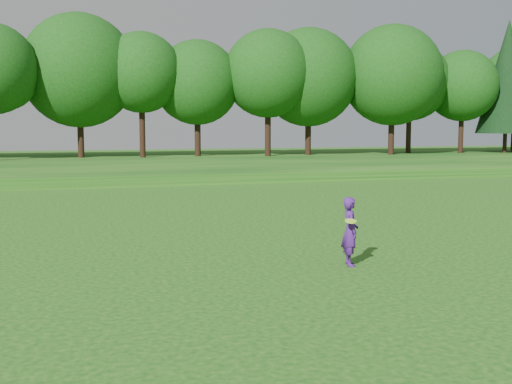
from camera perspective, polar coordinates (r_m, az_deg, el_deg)
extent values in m
plane|color=#0D480E|center=(15.48, 7.57, -5.86)|extent=(140.00, 140.00, 0.00)
cube|color=#0D480E|center=(48.28, -9.37, 2.50)|extent=(130.00, 30.00, 0.60)
cube|color=gray|center=(34.51, -6.30, 0.72)|extent=(130.00, 1.60, 0.04)
imported|color=#491A79|center=(14.59, 8.37, -3.48)|extent=(0.48, 0.63, 1.56)
cylinder|color=#BBFF28|center=(14.19, 8.42, -2.57)|extent=(0.26, 0.26, 0.08)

